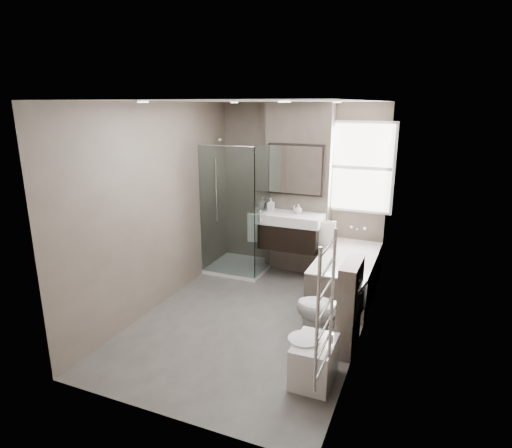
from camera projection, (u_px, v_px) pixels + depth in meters
The scene contains 15 objects.
room at pixel (253, 217), 4.98m from camera, with size 2.70×3.90×2.70m.
vanity_pier at pixel (298, 190), 6.56m from camera, with size 1.00×0.25×2.60m, color #60554C.
vanity at pixel (290, 231), 6.40m from camera, with size 0.95×0.47×0.66m.
mirror_cabinet at pixel (296, 170), 6.32m from camera, with size 0.86×0.08×0.76m.
towel_left at pixel (255, 228), 6.59m from camera, with size 0.24×0.06×0.44m, color white.
towel_right at pixel (327, 236), 6.18m from camera, with size 0.24×0.06×0.44m, color white.
shower_enclosure at pixel (243, 242), 6.68m from camera, with size 0.90×0.90×2.00m.
bathtub at pixel (346, 274), 5.88m from camera, with size 0.75×1.60×0.57m.
window at pixel (360, 168), 6.21m from camera, with size 0.98×0.06×1.33m.
toilet at pixel (328, 311), 4.70m from camera, with size 0.42×0.73×0.75m, color white.
cistern_box at pixel (349, 306), 4.53m from camera, with size 0.19×0.55×1.00m.
bidet at pixel (313, 360), 4.07m from camera, with size 0.44×0.52×0.54m.
towel_radiator at pixel (325, 308), 3.15m from camera, with size 0.03×0.49×1.10m.
soap_bottle_a at pixel (271, 205), 6.47m from camera, with size 0.09×0.09×0.20m, color white.
soap_bottle_b at pixel (298, 209), 6.31m from camera, with size 0.11×0.11×0.15m, color white.
Camera 1 is at (1.87, -4.44, 2.57)m, focal length 30.00 mm.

